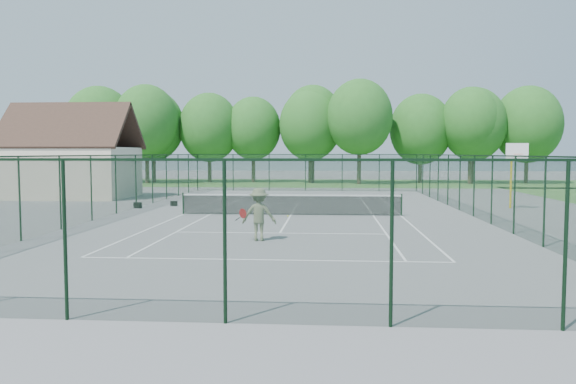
% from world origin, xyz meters
% --- Properties ---
extents(ground, '(140.00, 140.00, 0.00)m').
position_xyz_m(ground, '(0.00, 0.00, 0.00)').
color(ground, gray).
rests_on(ground, ground).
extents(grass_far, '(80.00, 16.00, 0.01)m').
position_xyz_m(grass_far, '(0.00, 30.00, 0.01)').
color(grass_far, '#488334').
rests_on(grass_far, ground).
extents(court_lines, '(11.05, 23.85, 0.01)m').
position_xyz_m(court_lines, '(0.00, 0.00, 0.00)').
color(court_lines, white).
rests_on(court_lines, ground).
extents(tennis_net, '(11.08, 0.08, 1.10)m').
position_xyz_m(tennis_net, '(0.00, 0.00, 0.58)').
color(tennis_net, black).
rests_on(tennis_net, ground).
extents(fence_enclosure, '(18.05, 36.05, 3.02)m').
position_xyz_m(fence_enclosure, '(0.00, 0.00, 1.56)').
color(fence_enclosure, '#173120').
rests_on(fence_enclosure, ground).
extents(utility_building, '(8.60, 6.27, 6.63)m').
position_xyz_m(utility_building, '(-16.00, 10.00, 3.12)').
color(utility_building, '#F1E3C3').
rests_on(utility_building, ground).
extents(tree_line_far, '(39.40, 6.40, 9.70)m').
position_xyz_m(tree_line_far, '(0.00, 30.00, 5.99)').
color(tree_line_far, '#3D301F').
rests_on(tree_line_far, ground).
extents(basketball_goal, '(1.20, 1.43, 3.65)m').
position_xyz_m(basketball_goal, '(12.15, 3.90, 2.57)').
color(basketball_goal, yellow).
rests_on(basketball_goal, ground).
extents(sports_bag_a, '(0.48, 0.38, 0.33)m').
position_xyz_m(sports_bag_a, '(-8.88, 2.86, 0.17)').
color(sports_bag_a, black).
rests_on(sports_bag_a, ground).
extents(sports_bag_b, '(0.38, 0.24, 0.29)m').
position_xyz_m(sports_bag_b, '(-7.18, 4.27, 0.15)').
color(sports_bag_b, black).
rests_on(sports_bag_b, ground).
extents(tennis_player, '(1.90, 0.94, 1.88)m').
position_xyz_m(tennis_player, '(-0.58, -8.31, 0.94)').
color(tennis_player, '#5C6347').
rests_on(tennis_player, ground).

